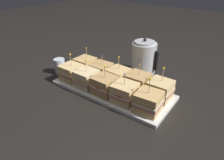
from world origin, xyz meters
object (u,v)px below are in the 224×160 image
Objects in this scene: sandwich_front_far_left at (71,72)px; sandwich_front_right at (125,93)px; serving_platter at (112,89)px; sandwich_back_far_left at (85,65)px; sandwich_back_right at (138,82)px; kettle_steel at (144,58)px; sandwich_front_center at (104,85)px; sandwich_back_far_right at (160,90)px; sandwich_back_center at (118,76)px; drinking_glass at (60,66)px; sandwich_front_left at (87,79)px; sandwich_front_far_right at (148,102)px; sandwich_back_left at (101,71)px.

sandwich_front_far_left reaches higher than sandwich_front_right.
sandwich_back_far_left reaches higher than serving_platter.
sandwich_front_right is 0.13m from sandwich_back_right.
sandwich_back_far_left is 0.37m from kettle_steel.
sandwich_front_center is 0.97× the size of sandwich_back_far_right.
sandwich_back_far_left and sandwich_back_center have the same top height.
sandwich_front_center is 1.70× the size of drinking_glass.
serving_platter is 3.95× the size of sandwich_back_center.
drinking_glass reaches higher than serving_platter.
sandwich_back_right is at bearing 27.16° from sandwich_front_left.
sandwich_front_far_right is at bearing -0.24° from sandwich_front_right.
sandwich_front_far_left is at bearing 178.91° from sandwich_front_center.
sandwich_back_far_left is 1.12× the size of sandwich_back_left.
serving_platter is 0.27m from sandwich_back_far_left.
kettle_steel is (0.16, 0.36, 0.04)m from sandwich_front_left.
sandwich_front_far_left is (-0.26, -0.06, 0.06)m from serving_platter.
sandwich_front_far_right reaches higher than sandwich_back_far_left.
serving_platter is at bearing -89.08° from sandwich_back_center.
sandwich_front_far_left is 0.40m from sandwich_back_right.
serving_platter is 0.27m from sandwich_back_far_right.
sandwich_back_far_right is at bearing 44.71° from sandwich_front_right.
sandwich_back_far_left is (-0.38, 0.13, -0.00)m from sandwich_front_right.
sandwich_back_left is 0.29m from kettle_steel.
sandwich_back_far_left is at bearing 166.80° from serving_platter.
drinking_glass is (-0.53, -0.08, -0.02)m from sandwich_back_right.
sandwich_front_center reaches higher than sandwich_back_left.
sandwich_front_left reaches higher than sandwich_back_right.
sandwich_front_center is 1.00× the size of sandwich_back_far_left.
sandwich_back_far_right is 0.32m from kettle_steel.
sandwich_back_left is at bearing 87.91° from sandwich_front_left.
sandwich_back_right is (0.38, 0.00, 0.00)m from sandwich_back_far_left.
sandwich_front_center is 0.17m from sandwich_back_left.
sandwich_front_left is at bearing -152.84° from sandwich_back_right.
sandwich_back_right is 0.25m from kettle_steel.
sandwich_front_center is 0.13m from sandwich_front_right.
sandwich_back_right is (0.38, 0.12, 0.00)m from sandwich_front_far_left.
sandwich_front_left is at bearing -179.80° from sandwich_front_right.
serving_platter is 3.96× the size of sandwich_back_far_left.
drinking_glass is at bearing -170.93° from sandwich_back_right.
sandwich_front_center is at bearing -1.09° from sandwich_front_far_left.
sandwich_front_right reaches higher than sandwich_back_left.
sandwich_front_left is 1.09× the size of sandwich_back_left.
drinking_glass is at bearing 176.08° from sandwich_front_far_right.
kettle_steel is at bearing 121.34° from sandwich_front_far_right.
sandwich_front_far_left is 0.38m from sandwich_front_right.
sandwich_front_far_right is 1.16× the size of sandwich_back_left.
sandwich_front_far_left is 1.70× the size of drinking_glass.
sandwich_back_center reaches higher than sandwich_back_right.
sandwich_back_center is (0.26, 0.12, -0.00)m from sandwich_front_far_left.
serving_platter is at bearing -13.20° from sandwich_back_far_left.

